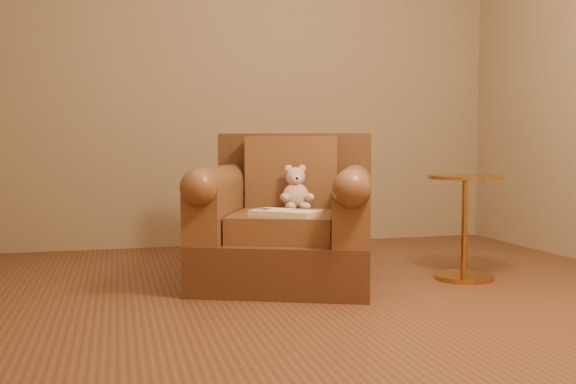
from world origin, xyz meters
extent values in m
plane|color=brown|center=(0.00, 0.00, 0.00)|extent=(4.00, 4.00, 0.00)
cube|color=#937C5A|center=(0.00, 2.00, 1.35)|extent=(4.00, 0.02, 2.70)
cube|color=#50301A|center=(-0.16, 0.46, 0.13)|extent=(1.24, 1.21, 0.27)
cube|color=#50301A|center=(-0.01, 0.84, 0.57)|extent=(0.93, 0.45, 0.60)
cube|color=brown|center=(-0.18, 0.41, 0.34)|extent=(0.77, 0.84, 0.14)
cube|color=brown|center=(-0.05, 0.72, 0.63)|extent=(0.57, 0.35, 0.43)
cube|color=brown|center=(-0.54, 0.56, 0.42)|extent=(0.49, 0.83, 0.31)
cube|color=brown|center=(0.17, 0.27, 0.42)|extent=(0.49, 0.83, 0.31)
cylinder|color=brown|center=(-0.54, 0.56, 0.58)|extent=(0.49, 0.83, 0.19)
cylinder|color=brown|center=(0.17, 0.27, 0.58)|extent=(0.49, 0.83, 0.19)
ellipsoid|color=#D1A892|center=(-0.07, 0.57, 0.49)|extent=(0.16, 0.14, 0.17)
sphere|color=#D1A892|center=(-0.07, 0.58, 0.61)|extent=(0.11, 0.11, 0.11)
ellipsoid|color=#D1A892|center=(-0.11, 0.59, 0.65)|extent=(0.05, 0.03, 0.05)
ellipsoid|color=#D1A892|center=(-0.03, 0.58, 0.65)|extent=(0.05, 0.03, 0.05)
ellipsoid|color=beige|center=(-0.08, 0.52, 0.60)|extent=(0.05, 0.04, 0.05)
sphere|color=black|center=(-0.08, 0.50, 0.60)|extent=(0.02, 0.02, 0.02)
ellipsoid|color=#D1A892|center=(-0.16, 0.51, 0.49)|extent=(0.05, 0.10, 0.05)
ellipsoid|color=#D1A892|center=(-0.01, 0.49, 0.49)|extent=(0.05, 0.10, 0.05)
ellipsoid|color=#D1A892|center=(-0.13, 0.48, 0.44)|extent=(0.06, 0.10, 0.05)
ellipsoid|color=#D1A892|center=(-0.05, 0.47, 0.44)|extent=(0.06, 0.10, 0.05)
cube|color=beige|center=(-0.21, 0.28, 0.43)|extent=(0.41, 0.39, 0.02)
cube|color=white|center=(-0.28, 0.34, 0.44)|extent=(0.27, 0.27, 0.00)
cube|color=white|center=(-0.14, 0.22, 0.44)|extent=(0.27, 0.27, 0.00)
cube|color=beige|center=(-0.21, 0.28, 0.44)|extent=(0.14, 0.17, 0.00)
cube|color=#0F1638|center=(-0.31, 0.36, 0.44)|extent=(0.09, 0.09, 0.00)
cube|color=slate|center=(-0.10, 0.28, 0.44)|extent=(0.15, 0.14, 0.00)
cylinder|color=#BA8033|center=(0.89, 0.30, 0.01)|extent=(0.35, 0.35, 0.03)
cylinder|color=#BA8033|center=(0.89, 0.30, 0.31)|extent=(0.04, 0.04, 0.57)
cylinder|color=#BA8033|center=(0.89, 0.30, 0.61)|extent=(0.44, 0.44, 0.02)
cylinder|color=#BA8033|center=(0.89, 0.30, 0.59)|extent=(0.04, 0.04, 0.02)
camera|label=1|loc=(-1.09, -3.06, 0.78)|focal=40.00mm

